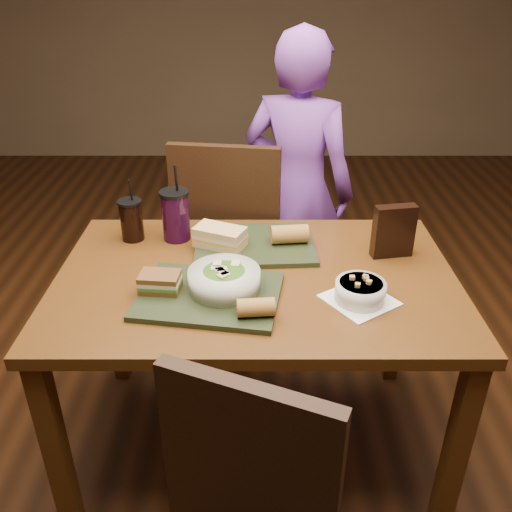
{
  "coord_description": "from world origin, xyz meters",
  "views": [
    {
      "loc": [
        0.0,
        -1.52,
        1.65
      ],
      "look_at": [
        0.0,
        0.0,
        0.82
      ],
      "focal_mm": 38.0,
      "sensor_mm": 36.0,
      "label": 1
    }
  ],
  "objects_px": {
    "tray_near": "(209,296)",
    "cup_cola": "(131,220)",
    "sandwich_near": "(160,282)",
    "soup_bowl": "(360,291)",
    "salad_bowl": "(224,278)",
    "sandwich_far": "(220,237)",
    "chip_bag": "(394,231)",
    "dining_table": "(256,298)",
    "cup_berry": "(176,215)",
    "baguette_far": "(289,234)",
    "chair_far": "(228,239)",
    "diner": "(298,191)",
    "tray_far": "(254,245)",
    "baguette_near": "(256,307)"
  },
  "relations": [
    {
      "from": "tray_near",
      "to": "soup_bowl",
      "type": "relative_size",
      "value": 1.65
    },
    {
      "from": "chair_far",
      "to": "cup_cola",
      "type": "bearing_deg",
      "value": -132.98
    },
    {
      "from": "sandwich_near",
      "to": "chip_bag",
      "type": "xyz_separation_m",
      "value": [
        0.76,
        0.25,
        0.05
      ]
    },
    {
      "from": "salad_bowl",
      "to": "sandwich_far",
      "type": "bearing_deg",
      "value": 96.01
    },
    {
      "from": "tray_near",
      "to": "sandwich_near",
      "type": "relative_size",
      "value": 3.3
    },
    {
      "from": "tray_far",
      "to": "sandwich_near",
      "type": "bearing_deg",
      "value": -132.06
    },
    {
      "from": "tray_far",
      "to": "cup_berry",
      "type": "distance_m",
      "value": 0.3
    },
    {
      "from": "salad_bowl",
      "to": "chip_bag",
      "type": "height_order",
      "value": "chip_bag"
    },
    {
      "from": "salad_bowl",
      "to": "chair_far",
      "type": "bearing_deg",
      "value": 92.33
    },
    {
      "from": "chair_far",
      "to": "baguette_far",
      "type": "xyz_separation_m",
      "value": [
        0.24,
        -0.41,
        0.23
      ]
    },
    {
      "from": "tray_far",
      "to": "chip_bag",
      "type": "height_order",
      "value": "chip_bag"
    },
    {
      "from": "sandwich_near",
      "to": "soup_bowl",
      "type": "bearing_deg",
      "value": -2.95
    },
    {
      "from": "soup_bowl",
      "to": "chip_bag",
      "type": "xyz_separation_m",
      "value": [
        0.16,
        0.29,
        0.06
      ]
    },
    {
      "from": "tray_near",
      "to": "cup_cola",
      "type": "height_order",
      "value": "cup_cola"
    },
    {
      "from": "dining_table",
      "to": "sandwich_near",
      "type": "xyz_separation_m",
      "value": [
        -0.29,
        -0.12,
        0.14
      ]
    },
    {
      "from": "tray_near",
      "to": "baguette_near",
      "type": "xyz_separation_m",
      "value": [
        0.14,
        -0.12,
        0.04
      ]
    },
    {
      "from": "dining_table",
      "to": "cup_berry",
      "type": "distance_m",
      "value": 0.43
    },
    {
      "from": "soup_bowl",
      "to": "baguette_far",
      "type": "distance_m",
      "value": 0.4
    },
    {
      "from": "sandwich_far",
      "to": "baguette_far",
      "type": "xyz_separation_m",
      "value": [
        0.24,
        0.02,
        -0.0
      ]
    },
    {
      "from": "sandwich_far",
      "to": "cup_cola",
      "type": "xyz_separation_m",
      "value": [
        -0.32,
        0.09,
        0.02
      ]
    },
    {
      "from": "salad_bowl",
      "to": "chip_bag",
      "type": "bearing_deg",
      "value": 23.63
    },
    {
      "from": "baguette_near",
      "to": "dining_table",
      "type": "bearing_deg",
      "value": 89.9
    },
    {
      "from": "baguette_far",
      "to": "chip_bag",
      "type": "xyz_separation_m",
      "value": [
        0.35,
        -0.06,
        0.04
      ]
    },
    {
      "from": "diner",
      "to": "sandwich_near",
      "type": "distance_m",
      "value": 1.06
    },
    {
      "from": "cup_berry",
      "to": "tray_near",
      "type": "bearing_deg",
      "value": -69.73
    },
    {
      "from": "diner",
      "to": "cup_berry",
      "type": "bearing_deg",
      "value": 71.77
    },
    {
      "from": "dining_table",
      "to": "chip_bag",
      "type": "height_order",
      "value": "chip_bag"
    },
    {
      "from": "diner",
      "to": "tray_near",
      "type": "bearing_deg",
      "value": 93.57
    },
    {
      "from": "salad_bowl",
      "to": "chip_bag",
      "type": "distance_m",
      "value": 0.62
    },
    {
      "from": "baguette_near",
      "to": "cup_berry",
      "type": "distance_m",
      "value": 0.59
    },
    {
      "from": "chair_far",
      "to": "sandwich_far",
      "type": "bearing_deg",
      "value": -90.09
    },
    {
      "from": "sandwich_near",
      "to": "baguette_far",
      "type": "relative_size",
      "value": 0.97
    },
    {
      "from": "soup_bowl",
      "to": "chip_bag",
      "type": "relative_size",
      "value": 1.38
    },
    {
      "from": "soup_bowl",
      "to": "sandwich_near",
      "type": "distance_m",
      "value": 0.6
    },
    {
      "from": "chair_far",
      "to": "cup_berry",
      "type": "distance_m",
      "value": 0.47
    },
    {
      "from": "tray_far",
      "to": "baguette_far",
      "type": "height_order",
      "value": "baguette_far"
    },
    {
      "from": "diner",
      "to": "sandwich_far",
      "type": "distance_m",
      "value": 0.72
    },
    {
      "from": "dining_table",
      "to": "chair_far",
      "type": "xyz_separation_m",
      "value": [
        -0.13,
        0.61,
        -0.09
      ]
    },
    {
      "from": "tray_near",
      "to": "cup_cola",
      "type": "distance_m",
      "value": 0.51
    },
    {
      "from": "chair_far",
      "to": "sandwich_near",
      "type": "height_order",
      "value": "chair_far"
    },
    {
      "from": "sandwich_far",
      "to": "tray_far",
      "type": "bearing_deg",
      "value": 10.8
    },
    {
      "from": "tray_near",
      "to": "chip_bag",
      "type": "height_order",
      "value": "chip_bag"
    },
    {
      "from": "sandwich_near",
      "to": "chip_bag",
      "type": "relative_size",
      "value": 0.69
    },
    {
      "from": "salad_bowl",
      "to": "chip_bag",
      "type": "xyz_separation_m",
      "value": [
        0.56,
        0.25,
        0.04
      ]
    },
    {
      "from": "diner",
      "to": "cup_berry",
      "type": "xyz_separation_m",
      "value": [
        -0.48,
        -0.55,
        0.13
      ]
    },
    {
      "from": "diner",
      "to": "cup_cola",
      "type": "bearing_deg",
      "value": 63.74
    },
    {
      "from": "sandwich_near",
      "to": "cup_berry",
      "type": "height_order",
      "value": "cup_berry"
    },
    {
      "from": "tray_near",
      "to": "cup_berry",
      "type": "relative_size",
      "value": 1.46
    },
    {
      "from": "diner",
      "to": "salad_bowl",
      "type": "height_order",
      "value": "diner"
    },
    {
      "from": "salad_bowl",
      "to": "cup_berry",
      "type": "relative_size",
      "value": 0.76
    }
  ]
}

